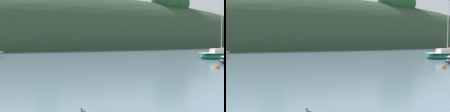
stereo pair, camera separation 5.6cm
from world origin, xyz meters
The scene contains 4 objects.
far_shoreline_hill centered at (0.14, 70.92, 0.11)m, with size 150.00×36.00×30.27m.
sailboat_grey_yawl centered at (18.73, 26.25, 0.42)m, with size 7.27×3.68×8.76m.
mooring_buoy_outer centered at (9.65, 16.30, 0.12)m, with size 0.44×0.44×0.54m.
duck_lone_left centered at (-7.50, 3.65, 0.05)m, with size 0.26×0.42×0.24m.
Camera 2 is at (-10.90, -8.68, 3.20)m, focal length 50.62 mm.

